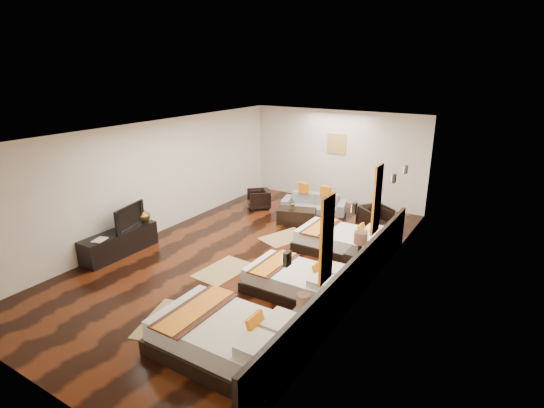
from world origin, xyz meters
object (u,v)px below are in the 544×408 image
Objects in this scene: bed_near at (228,338)px; bed_far at (342,241)px; coffee_table at (297,216)px; nightstand_b at (359,261)px; table_plant at (293,205)px; bed_mid at (297,281)px; tv_console at (120,243)px; sofa at (314,203)px; armchair_left at (259,199)px; tv at (126,217)px; armchair_right at (375,219)px; nightstand_a at (303,324)px; book at (95,239)px; figurine at (143,214)px.

bed_far is at bearing 90.04° from bed_near.
nightstand_b is at bearing -38.66° from coffee_table.
bed_mid is at bearing -59.55° from table_plant.
table_plant is (-0.09, -0.06, 0.33)m from coffee_table.
tv_console is 0.99× the size of sofa.
armchair_left is at bearing 131.77° from bed_mid.
bed_near is 4.46m from tv_console.
tv is (-4.14, -2.52, 0.57)m from bed_far.
bed_mid is 2.96× the size of armchair_left.
armchair_right is (0.21, 1.63, 0.07)m from bed_far.
sofa is at bearing 129.86° from bed_far.
coffee_table is at bearing 119.63° from nightstand_a.
nightstand_a is 4.99m from tv.
nightstand_b is at bearing -36.82° from table_plant.
bed_far reaches higher than table_plant.
tv is (-4.89, -1.57, 0.49)m from nightstand_b.
nightstand_a is (0.75, -1.21, 0.04)m from bed_mid.
bed_far reaches higher than book.
tv is at bearing -123.39° from table_plant.
armchair_right is at bearing 87.99° from bed_near.
bed_mid is 3.63m from table_plant.
bed_near is at bearing -129.83° from nightstand_a.
tv_console is at bearing -122.39° from table_plant.
armchair_right is at bearing 48.39° from book.
bed_near reaches higher than sofa.
figurine is at bearing 166.90° from armchair_right.
armchair_right is at bearing -28.14° from sofa.
sofa is at bearing 63.12° from tv_console.
table_plant reaches higher than armchair_right.
armchair_left is at bearing 148.21° from nightstand_b.
nightstand_a is 2.39m from nightstand_b.
nightstand_a is 5.00m from armchair_right.
nightstand_b reaches higher than figurine.
nightstand_b is 1.55× the size of armchair_left.
tv_console is 0.60m from tv.
sofa is at bearing 65.38° from armchair_left.
book is (-4.95, -2.38, 0.23)m from nightstand_b.
nightstand_b is 0.53× the size of sofa.
armchair_left is at bearing 79.61° from book.
bed_near is 4.77m from figurine.
bed_mid reaches higher than tv_console.
figurine is (-4.20, 2.23, 0.44)m from bed_near.
sofa is 1.64m from armchair_left.
nightstand_a is 6.36m from armchair_left.
nightstand_a is at bearing -4.14° from armchair_left.
nightstand_b is 3.23m from table_plant.
bed_near is 2.28× the size of nightstand_b.
nightstand_a is 5.05m from coffee_table.
sofa is 1.15m from table_plant.
bed_near is at bearing -89.88° from bed_mid.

